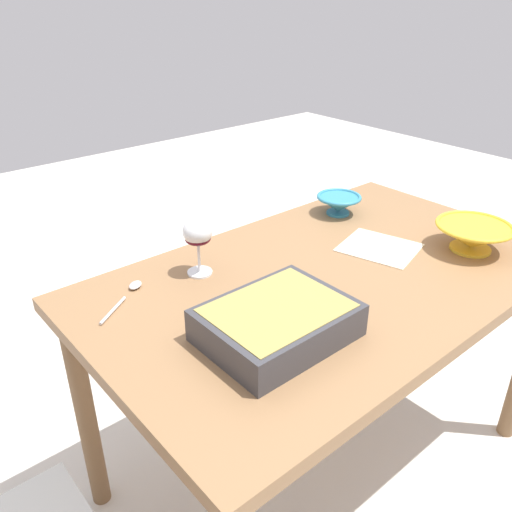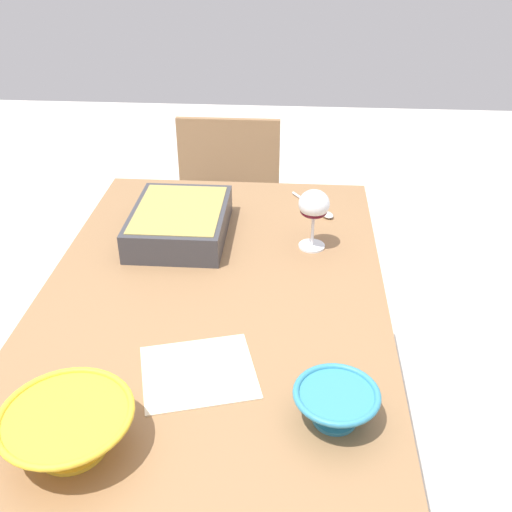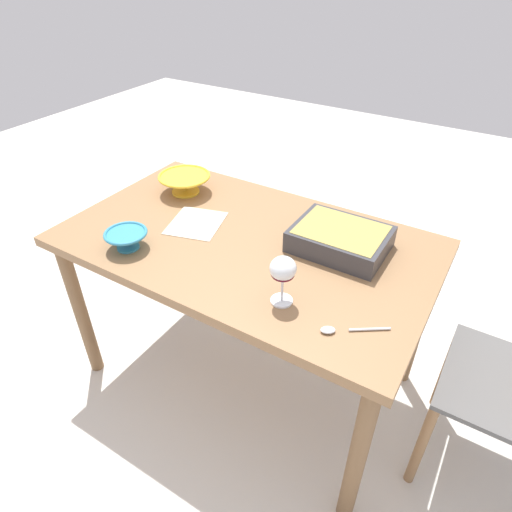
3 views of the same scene
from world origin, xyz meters
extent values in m
plane|color=beige|center=(0.00, 0.00, 0.00)|extent=(8.00, 8.00, 0.00)
cube|color=olive|center=(0.00, 0.00, 0.74)|extent=(1.39, 0.83, 0.04)
cylinder|color=brown|center=(-0.64, -0.36, 0.36)|extent=(0.06, 0.06, 0.72)
cylinder|color=brown|center=(0.64, -0.36, 0.36)|extent=(0.06, 0.06, 0.72)
cylinder|color=brown|center=(-0.64, 0.36, 0.36)|extent=(0.06, 0.06, 0.72)
cylinder|color=brown|center=(0.64, 0.36, 0.36)|extent=(0.06, 0.06, 0.72)
cube|color=#595959|center=(0.98, 0.08, 0.46)|extent=(0.39, 0.44, 0.02)
cylinder|color=olive|center=(0.80, 0.28, 0.22)|extent=(0.04, 0.04, 0.45)
cylinder|color=olive|center=(0.80, -0.12, 0.22)|extent=(0.04, 0.04, 0.45)
cylinder|color=white|center=(0.29, -0.24, 0.77)|extent=(0.07, 0.07, 0.01)
cylinder|color=white|center=(0.29, -0.24, 0.81)|extent=(0.01, 0.01, 0.09)
ellipsoid|color=white|center=(0.29, -0.24, 0.89)|extent=(0.08, 0.08, 0.07)
ellipsoid|color=#4C0A19|center=(0.29, -0.24, 0.87)|extent=(0.07, 0.07, 0.03)
cube|color=#38383D|center=(0.32, 0.13, 0.80)|extent=(0.33, 0.26, 0.08)
cube|color=#9E8C47|center=(0.32, 0.13, 0.84)|extent=(0.30, 0.23, 0.02)
cylinder|color=teal|center=(-0.34, -0.28, 0.77)|extent=(0.08, 0.08, 0.01)
cone|color=teal|center=(-0.34, -0.28, 0.80)|extent=(0.15, 0.15, 0.06)
torus|color=teal|center=(-0.34, -0.28, 0.83)|extent=(0.16, 0.16, 0.01)
cylinder|color=yellow|center=(-0.43, 0.18, 0.77)|extent=(0.12, 0.12, 0.01)
cone|color=yellow|center=(-0.43, 0.18, 0.81)|extent=(0.22, 0.22, 0.07)
torus|color=yellow|center=(-0.43, 0.18, 0.84)|extent=(0.23, 0.23, 0.01)
cylinder|color=silver|center=(0.57, -0.22, 0.77)|extent=(0.11, 0.08, 0.01)
ellipsoid|color=silver|center=(0.46, -0.29, 0.77)|extent=(0.05, 0.05, 0.01)
cube|color=beige|center=(-0.23, -0.01, 0.76)|extent=(0.25, 0.27, 0.00)
camera|label=1|loc=(1.01, 0.85, 1.49)|focal=36.87mm
camera|label=2|loc=(-1.13, -0.19, 1.59)|focal=42.23mm
camera|label=3|loc=(0.76, -1.17, 1.69)|focal=31.01mm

